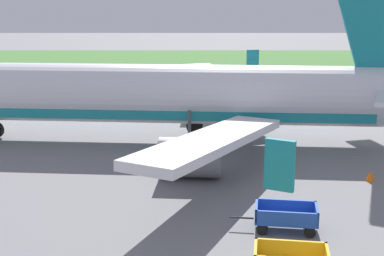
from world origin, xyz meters
The scene contains 4 objects.
grass_strip centered at (0.00, 59.83, 0.03)m, with size 220.00×28.00×0.06m, color #477A38.
airplane centered at (-2.37, 20.27, 3.05)m, with size 37.66×30.25×11.34m.
baggage_cart_far_end centered at (2.88, 7.00, 0.60)m, with size 3.62×1.72×1.07m.
traffic_cone_near_plane centered at (8.21, 12.87, 0.30)m, with size 0.45×0.45×0.60m, color orange.
Camera 1 is at (-0.92, -13.62, 9.56)m, focal length 51.23 mm.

